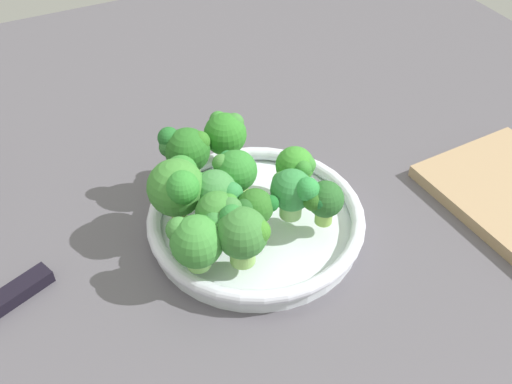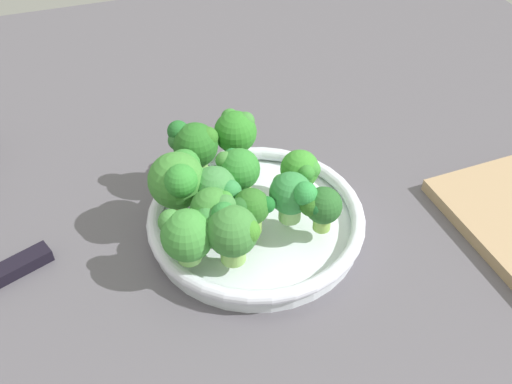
% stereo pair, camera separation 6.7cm
% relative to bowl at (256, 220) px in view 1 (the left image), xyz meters
% --- Properties ---
extents(ground_plane, '(1.30, 1.30, 0.03)m').
position_rel_bowl_xyz_m(ground_plane, '(-0.04, 0.02, -0.03)').
color(ground_plane, '#545159').
extents(bowl, '(0.25, 0.25, 0.03)m').
position_rel_bowl_xyz_m(bowl, '(0.00, 0.00, 0.00)').
color(bowl, silver).
rests_on(bowl, ground_plane).
extents(broccoli_floret_0, '(0.06, 0.05, 0.07)m').
position_rel_bowl_xyz_m(broccoli_floret_0, '(0.06, -0.05, 0.06)').
color(broccoli_floret_0, '#88BD5A').
rests_on(broccoli_floret_0, bowl).
extents(broccoli_floret_1, '(0.05, 0.05, 0.06)m').
position_rel_bowl_xyz_m(broccoli_floret_1, '(-0.02, 0.06, 0.05)').
color(broccoli_floret_1, '#87C352').
rests_on(broccoli_floret_1, bowl).
extents(broccoli_floret_2, '(0.06, 0.05, 0.06)m').
position_rel_bowl_xyz_m(broccoli_floret_2, '(0.02, 0.03, 0.05)').
color(broccoli_floret_2, '#90C673').
rests_on(broccoli_floret_2, bowl).
extents(broccoli_floret_3, '(0.05, 0.06, 0.06)m').
position_rel_bowl_xyz_m(broccoli_floret_3, '(-0.01, -0.05, 0.05)').
color(broccoli_floret_3, '#97CB62').
rests_on(broccoli_floret_3, bowl).
extents(broccoli_floret_4, '(0.06, 0.06, 0.06)m').
position_rel_bowl_xyz_m(broccoli_floret_4, '(0.04, -0.09, 0.05)').
color(broccoli_floret_4, '#8ED56D').
rests_on(broccoli_floret_4, bowl).
extents(broccoli_floret_5, '(0.05, 0.05, 0.07)m').
position_rel_bowl_xyz_m(broccoli_floret_5, '(-0.10, 0.01, 0.06)').
color(broccoli_floret_5, '#79BA51').
rests_on(broccoli_floret_5, bowl).
extents(broccoli_floret_6, '(0.05, 0.05, 0.07)m').
position_rel_bowl_xyz_m(broccoli_floret_6, '(-0.03, -0.01, 0.05)').
color(broccoli_floret_6, '#A1D266').
rests_on(broccoli_floret_6, bowl).
extents(broccoli_floret_7, '(0.07, 0.06, 0.08)m').
position_rel_bowl_xyz_m(broccoli_floret_7, '(-0.03, -0.08, 0.06)').
color(broccoli_floret_7, '#A2CB64').
rests_on(broccoli_floret_7, bowl).
extents(broccoli_floret_8, '(0.04, 0.05, 0.06)m').
position_rel_bowl_xyz_m(broccoli_floret_8, '(0.05, 0.06, 0.05)').
color(broccoli_floret_8, '#96C957').
rests_on(broccoli_floret_8, bowl).
extents(broccoli_floret_9, '(0.06, 0.06, 0.07)m').
position_rel_bowl_xyz_m(broccoli_floret_9, '(-0.09, -0.05, 0.06)').
color(broccoli_floret_9, '#7ABA52').
rests_on(broccoli_floret_9, bowl).
extents(broccoli_floret_10, '(0.04, 0.05, 0.06)m').
position_rel_bowl_xyz_m(broccoli_floret_10, '(0.03, -0.02, 0.05)').
color(broccoli_floret_10, '#88BD54').
rests_on(broccoli_floret_10, bowl).
extents(broccoli_floret_11, '(0.05, 0.05, 0.07)m').
position_rel_bowl_xyz_m(broccoli_floret_11, '(0.03, -0.06, 0.06)').
color(broccoli_floret_11, '#76B64D').
rests_on(broccoli_floret_11, bowl).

